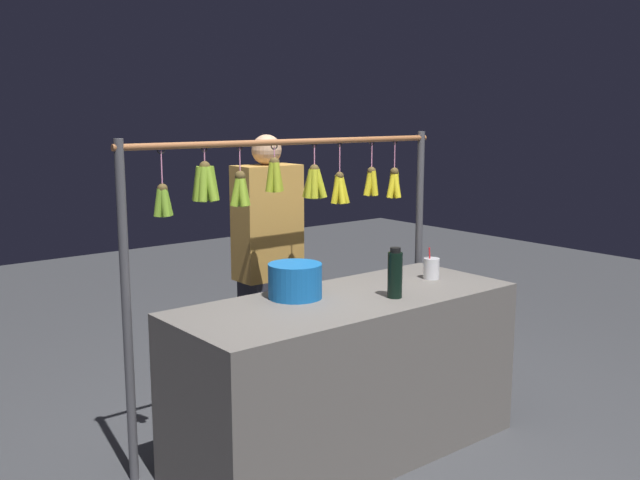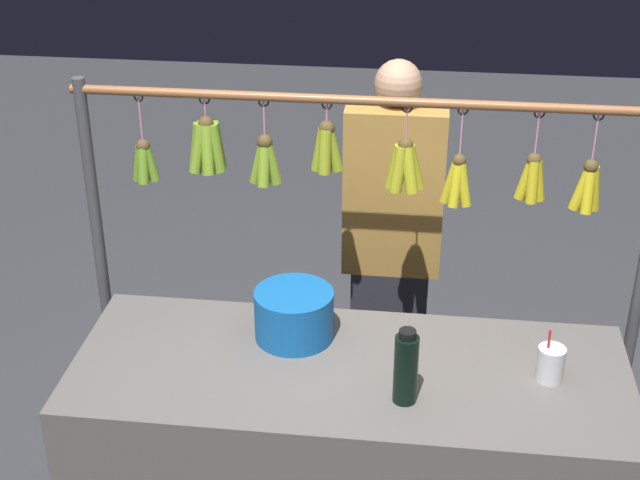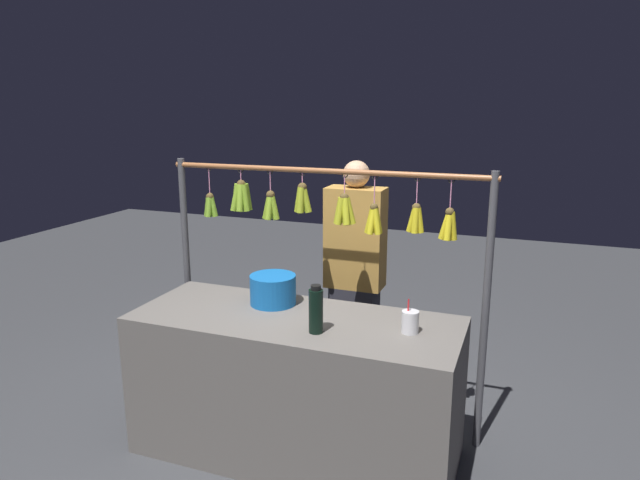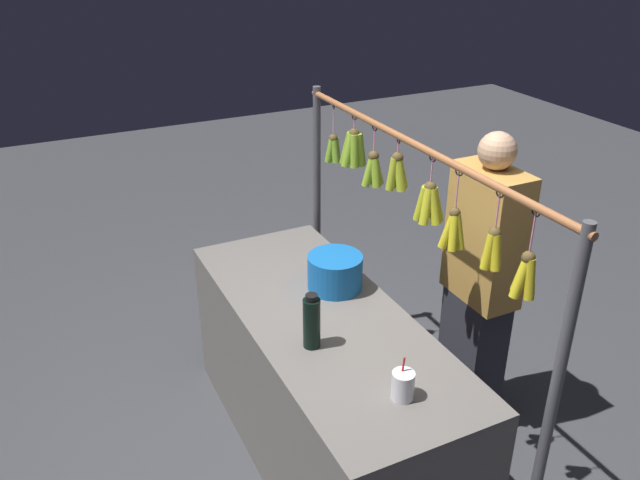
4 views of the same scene
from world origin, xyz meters
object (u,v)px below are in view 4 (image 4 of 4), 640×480
Objects in this scene: drink_cup at (403,385)px; blue_bucket at (335,272)px; vendor_person at (479,290)px; water_bottle at (312,322)px.

blue_bucket is at bearing -9.66° from drink_cup.
vendor_person is (-0.30, -0.66, -0.12)m from blue_bucket.
vendor_person is (0.09, -0.97, -0.15)m from water_bottle.
water_bottle is at bearing 95.39° from vendor_person.
water_bottle is at bearing 20.26° from drink_cup.
vendor_person is at bearing -84.61° from water_bottle.
water_bottle is 0.99m from vendor_person.
vendor_person is at bearing -114.23° from blue_bucket.
water_bottle is 0.49m from drink_cup.
blue_bucket is at bearing -38.60° from water_bottle.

